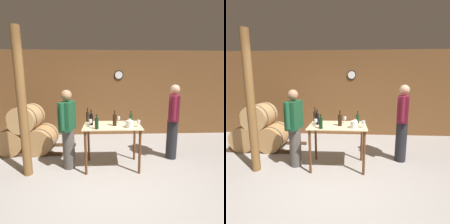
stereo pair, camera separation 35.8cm
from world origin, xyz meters
The scene contains 17 objects.
ground_plane centered at (0.00, 0.00, 0.00)m, with size 14.00×14.00×0.00m, color #9E9993.
back_wall centered at (0.00, 2.82, 1.35)m, with size 8.40×0.08×2.70m.
barrel_rack centered at (-2.05, 1.47, 0.49)m, with size 2.25×0.75×1.21m.
tasting_table centered at (0.03, 0.59, 0.73)m, with size 1.15×0.72×0.90m.
wooden_post centered at (-1.61, 0.34, 1.35)m, with size 0.16×0.16×2.70m.
wine_bottle_far_left centered at (-0.49, 0.88, 1.02)m, with size 0.07×0.07×0.31m.
wine_bottle_left centered at (-0.39, 0.61, 1.02)m, with size 0.07×0.07×0.31m.
wine_bottle_center centered at (-0.27, 0.32, 1.01)m, with size 0.07×0.07×0.28m.
wine_bottle_right centered at (0.07, 0.54, 1.02)m, with size 0.08×0.08×0.31m.
wine_bottle_far_right centered at (0.44, 0.77, 1.00)m, with size 0.07×0.07×0.25m.
wine_glass_near_left centered at (-0.40, 0.48, 1.01)m, with size 0.06×0.06×0.15m.
wine_glass_near_center centered at (0.17, 0.74, 1.01)m, with size 0.06×0.06×0.14m.
wine_glass_near_right centered at (0.37, 0.51, 1.00)m, with size 0.06×0.06×0.14m.
wine_glass_far_side centered at (0.53, 0.42, 1.00)m, with size 0.06×0.06×0.14m.
ice_bucket centered at (0.35, 0.39, 0.97)m, with size 0.14×0.14×0.14m.
person_host centered at (1.42, 0.95, 0.90)m, with size 0.34×0.56×1.70m.
person_visitor_with_scarf centered at (-0.86, 0.58, 0.85)m, with size 0.29×0.58×1.61m.
Camera 2 is at (0.24, -2.82, 1.81)m, focal length 28.00 mm.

